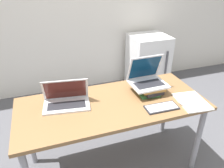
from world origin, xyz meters
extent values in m
cube|color=brown|center=(0.00, 0.34, 0.72)|extent=(1.58, 0.69, 0.03)
cylinder|color=gray|center=(0.73, 0.06, 0.35)|extent=(0.05, 0.05, 0.70)
cylinder|color=gray|center=(-0.73, 0.63, 0.35)|extent=(0.05, 0.05, 0.70)
cylinder|color=gray|center=(0.73, 0.63, 0.35)|extent=(0.05, 0.05, 0.70)
cube|color=silver|center=(-0.37, 0.42, 0.74)|extent=(0.40, 0.27, 0.02)
cube|color=#232328|center=(-0.37, 0.41, 0.75)|extent=(0.32, 0.16, 0.00)
cube|color=silver|center=(-0.36, 0.49, 0.85)|extent=(0.38, 0.14, 0.21)
cube|color=#4C1E19|center=(-0.36, 0.48, 0.85)|extent=(0.34, 0.12, 0.18)
cube|color=#33753D|center=(0.36, 0.41, 0.74)|extent=(0.19, 0.24, 0.03)
cube|color=black|center=(0.37, 0.40, 0.77)|extent=(0.19, 0.27, 0.03)
cube|color=olive|center=(0.37, 0.39, 0.80)|extent=(0.21, 0.23, 0.02)
cube|color=silver|center=(0.36, 0.40, 0.82)|extent=(0.32, 0.26, 0.02)
cube|color=#232328|center=(0.36, 0.39, 0.83)|extent=(0.26, 0.14, 0.00)
cube|color=silver|center=(0.36, 0.49, 0.95)|extent=(0.32, 0.10, 0.24)
cube|color=#0A2D4C|center=(0.36, 0.49, 0.94)|extent=(0.28, 0.08, 0.21)
cube|color=#28282D|center=(0.35, 0.14, 0.74)|extent=(0.27, 0.13, 0.01)
cube|color=silver|center=(0.35, 0.14, 0.74)|extent=(0.25, 0.11, 0.00)
ellipsoid|color=#B2B2B7|center=(0.55, 0.12, 0.75)|extent=(0.06, 0.10, 0.03)
cube|color=white|center=(0.64, 0.13, 0.74)|extent=(0.26, 0.33, 0.01)
cube|color=white|center=(1.05, 1.70, 0.42)|extent=(0.55, 0.52, 0.85)
cube|color=#4C4C51|center=(1.22, 1.43, 0.46)|extent=(0.02, 0.02, 0.42)
camera|label=1|loc=(-0.51, -1.12, 1.75)|focal=35.00mm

